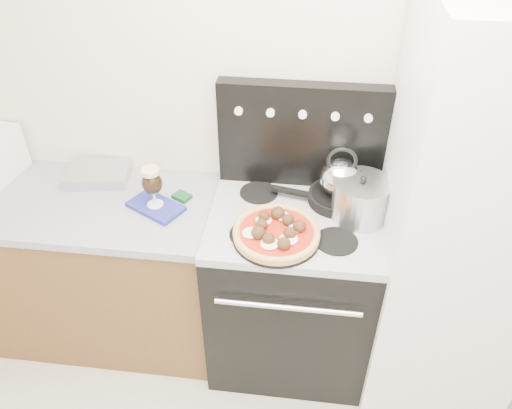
% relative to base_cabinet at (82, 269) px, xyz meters
% --- Properties ---
extents(room_shell, '(3.52, 3.01, 2.52)m').
position_rel_base_cabinet_xyz_m(room_shell, '(1.02, -0.91, 0.82)').
color(room_shell, '#BAB3A8').
rests_on(room_shell, ground).
extents(base_cabinet, '(1.45, 0.60, 0.86)m').
position_rel_base_cabinet_xyz_m(base_cabinet, '(0.00, 0.00, 0.00)').
color(base_cabinet, brown).
rests_on(base_cabinet, ground).
extents(countertop, '(1.48, 0.63, 0.04)m').
position_rel_base_cabinet_xyz_m(countertop, '(0.00, 0.00, 0.45)').
color(countertop, '#91919B').
rests_on(countertop, base_cabinet).
extents(stove_body, '(0.76, 0.65, 0.88)m').
position_rel_base_cabinet_xyz_m(stove_body, '(1.10, -0.02, 0.01)').
color(stove_body, black).
rests_on(stove_body, ground).
extents(cooktop, '(0.76, 0.65, 0.04)m').
position_rel_base_cabinet_xyz_m(cooktop, '(1.10, -0.02, 0.47)').
color(cooktop, '#ADADB2').
rests_on(cooktop, stove_body).
extents(backguard, '(0.76, 0.08, 0.50)m').
position_rel_base_cabinet_xyz_m(backguard, '(1.10, 0.25, 0.74)').
color(backguard, black).
rests_on(backguard, cooktop).
extents(fridge, '(0.64, 0.68, 1.90)m').
position_rel_base_cabinet_xyz_m(fridge, '(1.80, -0.05, 0.52)').
color(fridge, silver).
rests_on(fridge, ground).
extents(foil_sheet, '(0.32, 0.26, 0.06)m').
position_rel_base_cabinet_xyz_m(foil_sheet, '(0.13, 0.17, 0.50)').
color(foil_sheet, silver).
rests_on(foil_sheet, countertop).
extents(oven_mitt, '(0.29, 0.25, 0.02)m').
position_rel_base_cabinet_xyz_m(oven_mitt, '(0.47, -0.02, 0.48)').
color(oven_mitt, navy).
rests_on(oven_mitt, countertop).
extents(beer_glass, '(0.12, 0.12, 0.20)m').
position_rel_base_cabinet_xyz_m(beer_glass, '(0.47, -0.02, 0.59)').
color(beer_glass, black).
rests_on(beer_glass, oven_mitt).
extents(pizza_pan, '(0.43, 0.43, 0.01)m').
position_rel_base_cabinet_xyz_m(pizza_pan, '(1.03, -0.18, 0.50)').
color(pizza_pan, black).
rests_on(pizza_pan, cooktop).
extents(pizza, '(0.37, 0.37, 0.05)m').
position_rel_base_cabinet_xyz_m(pizza, '(1.03, -0.18, 0.53)').
color(pizza, '#D9AE5A').
rests_on(pizza, pizza_pan).
extents(skillet, '(0.32, 0.32, 0.05)m').
position_rel_base_cabinet_xyz_m(skillet, '(1.29, 0.10, 0.51)').
color(skillet, black).
rests_on(skillet, cooktop).
extents(tea_kettle, '(0.23, 0.23, 0.20)m').
position_rel_base_cabinet_xyz_m(tea_kettle, '(1.29, 0.10, 0.64)').
color(tea_kettle, silver).
rests_on(tea_kettle, skillet).
extents(stock_pot, '(0.29, 0.29, 0.18)m').
position_rel_base_cabinet_xyz_m(stock_pot, '(1.38, 0.01, 0.58)').
color(stock_pot, '#BAB9BE').
rests_on(stock_pot, cooktop).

